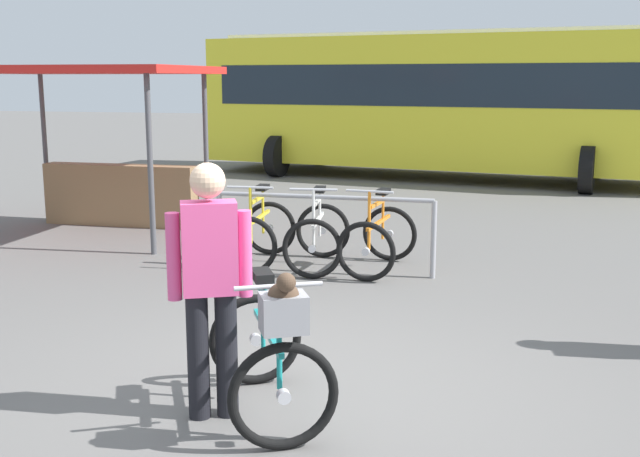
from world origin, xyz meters
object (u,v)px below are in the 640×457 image
featured_bicycle (271,349)px  market_stall (103,133)px  person_with_featured_bike (210,280)px  racked_bike_orange (378,239)px  racked_bike_white (318,236)px  bus_distant (437,97)px  racked_bike_yellow (259,233)px

featured_bicycle → market_stall: (-4.18, 5.38, 0.91)m
featured_bicycle → person_with_featured_bike: (-0.39, -0.01, 0.42)m
person_with_featured_bike → racked_bike_orange: bearing=84.8°
featured_bicycle → person_with_featured_bike: size_ratio=0.77×
racked_bike_white → market_stall: size_ratio=0.38×
bus_distant → person_with_featured_bike: bearing=-90.6°
featured_bicycle → bus_distant: (-0.27, 12.56, 1.25)m
racked_bike_orange → person_with_featured_bike: bearing=-95.2°
racked_bike_white → market_stall: (-3.45, 1.39, 1.03)m
racked_bike_white → market_stall: 3.86m
bus_distant → market_stall: bearing=-118.6°
person_with_featured_bike → featured_bicycle: bearing=1.4°
featured_bicycle → bus_distant: size_ratio=0.12×
racked_bike_orange → bus_distant: bus_distant is taller
featured_bicycle → bus_distant: bearing=91.2°
market_stall → racked_bike_yellow: bearing=-26.9°
racked_bike_yellow → racked_bike_orange: (1.40, 0.02, 0.00)m
person_with_featured_bike → bus_distant: bearing=89.4°
featured_bicycle → person_with_featured_bike: 0.58m
racked_bike_yellow → market_stall: size_ratio=0.37×
racked_bike_yellow → racked_bike_orange: size_ratio=0.98×
racked_bike_yellow → person_with_featured_bike: person_with_featured_bike is taller
bus_distant → market_stall: size_ratio=3.28×
racked_bike_yellow → market_stall: bearing=153.1°
racked_bike_yellow → bus_distant: bus_distant is taller
person_with_featured_bike → bus_distant: bus_distant is taller
bus_distant → racked_bike_white: bearing=-93.1°
featured_bicycle → person_with_featured_bike: bearing=-178.6°
racked_bike_white → racked_bike_orange: bearing=0.8°
person_with_featured_bike → market_stall: bearing=125.1°
racked_bike_white → featured_bicycle: bearing=-79.7°
market_stall → bus_distant: bearing=61.4°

